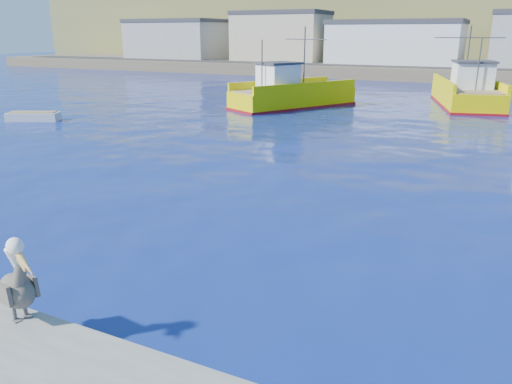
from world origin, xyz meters
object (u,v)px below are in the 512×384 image
(trawler_yellow_b, at_px, (467,93))
(pelican, at_px, (17,284))
(skiff_left, at_px, (33,117))
(trawler_yellow_a, at_px, (291,94))

(trawler_yellow_b, relative_size, pelican, 7.02)
(skiff_left, bearing_deg, trawler_yellow_b, 39.05)
(trawler_yellow_b, bearing_deg, pelican, -97.13)
(pelican, bearing_deg, skiff_left, 138.99)
(pelican, bearing_deg, trawler_yellow_a, 103.52)
(trawler_yellow_b, distance_m, skiff_left, 34.38)
(trawler_yellow_a, xyz_separation_m, trawler_yellow_b, (13.04, 7.29, 0.05))
(trawler_yellow_a, relative_size, trawler_yellow_b, 0.91)
(trawler_yellow_b, relative_size, skiff_left, 3.41)
(trawler_yellow_a, relative_size, pelican, 6.42)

